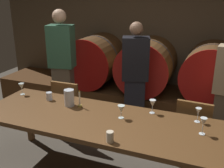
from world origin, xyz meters
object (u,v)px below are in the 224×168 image
at_px(dining_table, 106,125).
at_px(wine_glass_far_left, 22,87).
at_px(pitcher, 69,98).
at_px(wine_glass_right, 198,112).
at_px(cup_right, 110,137).
at_px(candle_center, 80,102).
at_px(wine_barrel_center, 147,65).
at_px(guest_center, 135,78).
at_px(cup_center, 49,96).
at_px(wine_glass_center, 153,104).
at_px(guest_left, 62,67).
at_px(wine_glass_far_right, 203,122).
at_px(chair_left, 69,106).
at_px(wine_barrel_right, 211,72).
at_px(wine_glass_left, 121,109).
at_px(wine_barrel_left, 95,60).
at_px(chair_right, 193,129).

distance_m(dining_table, wine_glass_far_left, 1.34).
bearing_deg(pitcher, wine_glass_right, 5.33).
bearing_deg(cup_right, wine_glass_far_left, 156.97).
xyz_separation_m(candle_center, wine_glass_right, (1.31, 0.13, 0.06)).
xyz_separation_m(wine_barrel_center, dining_table, (0.06, -1.91, -0.15)).
relative_size(wine_barrel_center, guest_center, 0.56).
relative_size(wine_glass_right, cup_center, 1.57).
bearing_deg(cup_right, wine_glass_center, 73.86).
bearing_deg(cup_right, guest_left, 133.46).
bearing_deg(wine_glass_right, wine_glass_far_left, -178.44).
xyz_separation_m(pitcher, wine_glass_far_right, (1.52, -0.11, 0.03)).
bearing_deg(chair_left, guest_center, -146.93).
bearing_deg(candle_center, chair_left, 131.96).
relative_size(wine_barrel_center, dining_table, 0.32).
bearing_deg(guest_left, guest_center, 177.62).
distance_m(wine_barrel_right, wine_glass_right, 1.60).
bearing_deg(wine_glass_left, guest_center, 99.95).
bearing_deg(pitcher, wine_barrel_left, 105.40).
xyz_separation_m(chair_left, cup_center, (0.01, -0.47, 0.33)).
height_order(wine_barrel_center, dining_table, wine_barrel_center).
xyz_separation_m(wine_glass_far_left, wine_glass_right, (2.20, 0.06, 0.01)).
bearing_deg(dining_table, guest_center, 93.05).
height_order(guest_left, candle_center, guest_left).
bearing_deg(wine_barrel_right, chair_right, -94.93).
distance_m(wine_barrel_left, guest_left, 0.84).
relative_size(wine_glass_far_left, wine_glass_right, 0.98).
relative_size(guest_left, wine_glass_left, 12.24).
distance_m(candle_center, wine_glass_far_left, 0.89).
xyz_separation_m(wine_barrel_left, chair_left, (0.15, -1.21, -0.37)).
xyz_separation_m(wine_glass_far_left, wine_glass_left, (1.43, -0.15, -0.01)).
bearing_deg(wine_barrel_left, wine_glass_far_right, -42.72).
xyz_separation_m(wine_barrel_left, wine_glass_far_left, (-0.28, -1.66, 0.02)).
bearing_deg(chair_right, cup_right, 61.49).
xyz_separation_m(dining_table, wine_glass_left, (0.13, 0.10, 0.17)).
bearing_deg(wine_glass_far_left, wine_glass_far_right, -4.58).
relative_size(guest_left, candle_center, 8.39).
bearing_deg(wine_glass_center, guest_center, 118.07).
relative_size(chair_left, wine_glass_right, 5.59).
xyz_separation_m(wine_glass_left, wine_glass_center, (0.28, 0.24, 0.01)).
height_order(wine_glass_center, cup_center, wine_glass_center).
bearing_deg(cup_center, dining_table, -15.07).
relative_size(wine_barrel_left, candle_center, 4.29).
distance_m(pitcher, wine_glass_right, 1.46).
distance_m(wine_barrel_left, chair_right, 2.28).
bearing_deg(candle_center, guest_left, 130.91).
height_order(wine_barrel_center, wine_glass_left, wine_barrel_center).
relative_size(wine_barrel_right, chair_right, 1.05).
bearing_deg(cup_right, wine_barrel_left, 118.10).
bearing_deg(guest_left, wine_glass_far_right, 144.79).
relative_size(pitcher, cup_right, 1.87).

